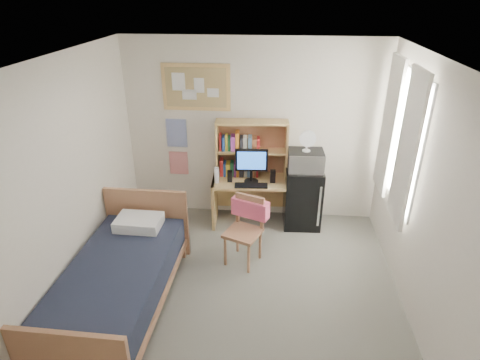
# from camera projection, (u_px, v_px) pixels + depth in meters

# --- Properties ---
(floor) EXTENTS (3.60, 4.20, 0.02)m
(floor) POSITION_uv_depth(u_px,v_px,m) (238.00, 309.00, 4.37)
(floor) COLOR slate
(floor) RESTS_ON ground
(ceiling) EXTENTS (3.60, 4.20, 0.02)m
(ceiling) POSITION_uv_depth(u_px,v_px,m) (238.00, 64.00, 3.23)
(ceiling) COLOR silver
(ceiling) RESTS_ON wall_back
(wall_back) EXTENTS (3.60, 0.04, 2.60)m
(wall_back) POSITION_uv_depth(u_px,v_px,m) (253.00, 132.00, 5.68)
(wall_back) COLOR white
(wall_back) RESTS_ON floor
(wall_left) EXTENTS (0.04, 4.20, 2.60)m
(wall_left) POSITION_uv_depth(u_px,v_px,m) (57.00, 196.00, 3.95)
(wall_left) COLOR white
(wall_left) RESTS_ON floor
(wall_right) EXTENTS (0.04, 4.20, 2.60)m
(wall_right) POSITION_uv_depth(u_px,v_px,m) (435.00, 214.00, 3.65)
(wall_right) COLOR white
(wall_right) RESTS_ON floor
(window_unit) EXTENTS (0.10, 1.40, 1.70)m
(window_unit) POSITION_uv_depth(u_px,v_px,m) (400.00, 138.00, 4.59)
(window_unit) COLOR white
(window_unit) RESTS_ON wall_right
(curtain_left) EXTENTS (0.04, 0.55, 1.70)m
(curtain_left) POSITION_uv_depth(u_px,v_px,m) (407.00, 150.00, 4.24)
(curtain_left) COLOR white
(curtain_left) RESTS_ON wall_right
(curtain_right) EXTENTS (0.04, 0.55, 1.70)m
(curtain_right) POSITION_uv_depth(u_px,v_px,m) (389.00, 126.00, 4.96)
(curtain_right) COLOR white
(curtain_right) RESTS_ON wall_right
(bulletin_board) EXTENTS (0.94, 0.03, 0.64)m
(bulletin_board) POSITION_uv_depth(u_px,v_px,m) (196.00, 87.00, 5.46)
(bulletin_board) COLOR tan
(bulletin_board) RESTS_ON wall_back
(poster_wave) EXTENTS (0.30, 0.01, 0.42)m
(poster_wave) POSITION_uv_depth(u_px,v_px,m) (177.00, 133.00, 5.79)
(poster_wave) COLOR #2941A5
(poster_wave) RESTS_ON wall_back
(poster_japan) EXTENTS (0.28, 0.01, 0.36)m
(poster_japan) POSITION_uv_depth(u_px,v_px,m) (179.00, 163.00, 5.99)
(poster_japan) COLOR red
(poster_japan) RESTS_ON wall_back
(desk) EXTENTS (1.13, 0.62, 0.69)m
(desk) POSITION_uv_depth(u_px,v_px,m) (251.00, 201.00, 5.83)
(desk) COLOR #DDB46C
(desk) RESTS_ON floor
(desk_chair) EXTENTS (0.57, 0.57, 0.88)m
(desk_chair) POSITION_uv_depth(u_px,v_px,m) (243.00, 232.00, 4.92)
(desk_chair) COLOR #AC7751
(desk_chair) RESTS_ON floor
(mini_fridge) EXTENTS (0.54, 0.54, 0.88)m
(mini_fridge) POSITION_uv_depth(u_px,v_px,m) (302.00, 197.00, 5.74)
(mini_fridge) COLOR black
(mini_fridge) RESTS_ON floor
(bed) EXTENTS (1.05, 2.04, 0.56)m
(bed) POSITION_uv_depth(u_px,v_px,m) (119.00, 287.00, 4.27)
(bed) COLOR black
(bed) RESTS_ON floor
(hutch) EXTENTS (1.02, 0.32, 0.82)m
(hutch) POSITION_uv_depth(u_px,v_px,m) (252.00, 149.00, 5.63)
(hutch) COLOR #DDB46C
(hutch) RESTS_ON desk
(monitor) EXTENTS (0.45, 0.06, 0.48)m
(monitor) POSITION_uv_depth(u_px,v_px,m) (251.00, 166.00, 5.52)
(monitor) COLOR black
(monitor) RESTS_ON desk
(keyboard) EXTENTS (0.46, 0.17, 0.02)m
(keyboard) POSITION_uv_depth(u_px,v_px,m) (251.00, 186.00, 5.49)
(keyboard) COLOR black
(keyboard) RESTS_ON desk
(speaker_left) EXTENTS (0.07, 0.07, 0.16)m
(speaker_left) POSITION_uv_depth(u_px,v_px,m) (230.00, 176.00, 5.60)
(speaker_left) COLOR black
(speaker_left) RESTS_ON desk
(speaker_right) EXTENTS (0.08, 0.08, 0.18)m
(speaker_right) POSITION_uv_depth(u_px,v_px,m) (273.00, 176.00, 5.58)
(speaker_right) COLOR black
(speaker_right) RESTS_ON desk
(water_bottle) EXTENTS (0.07, 0.07, 0.23)m
(water_bottle) POSITION_uv_depth(u_px,v_px,m) (217.00, 175.00, 5.55)
(water_bottle) COLOR white
(water_bottle) RESTS_ON desk
(hoodie) EXTENTS (0.49, 0.31, 0.23)m
(hoodie) POSITION_uv_depth(u_px,v_px,m) (250.00, 208.00, 4.98)
(hoodie) COLOR #EE5A7C
(hoodie) RESTS_ON desk_chair
(microwave) EXTENTS (0.49, 0.38, 0.28)m
(microwave) POSITION_uv_depth(u_px,v_px,m) (306.00, 161.00, 5.47)
(microwave) COLOR silver
(microwave) RESTS_ON mini_fridge
(desk_fan) EXTENTS (0.23, 0.23, 0.27)m
(desk_fan) POSITION_uv_depth(u_px,v_px,m) (307.00, 142.00, 5.35)
(desk_fan) COLOR white
(desk_fan) RESTS_ON microwave
(pillow) EXTENTS (0.54, 0.38, 0.13)m
(pillow) POSITION_uv_depth(u_px,v_px,m) (139.00, 222.00, 4.79)
(pillow) COLOR white
(pillow) RESTS_ON bed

